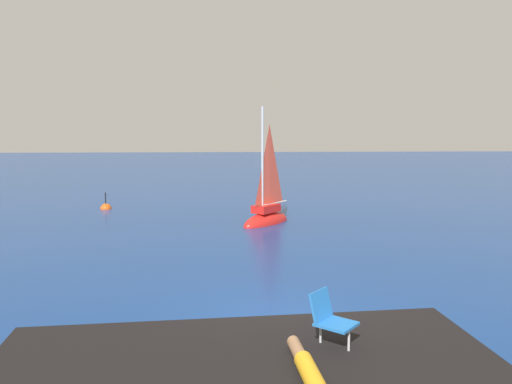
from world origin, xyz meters
TOP-DOWN VIEW (x-y plane):
  - ground_plane at (0.00, 0.00)m, footprint 160.00×160.00m
  - boulder_seaward at (-0.96, -1.88)m, footprint 1.01×1.19m
  - boulder_inland at (-2.48, -1.90)m, footprint 1.24×1.11m
  - sailboat_near at (0.65, 11.25)m, footprint 2.65×2.83m
  - person_sunbather at (-0.11, -4.39)m, footprint 0.31×1.76m
  - beach_chair at (0.36, -3.38)m, footprint 0.76×0.75m
  - marker_buoy at (-7.23, 15.76)m, footprint 0.56×0.56m

SIDE VIEW (x-z plane):
  - ground_plane at x=0.00m, z-range 0.00..0.00m
  - boulder_seaward at x=-0.96m, z-range -0.36..0.36m
  - boulder_inland at x=-2.48m, z-range -0.37..0.37m
  - marker_buoy at x=-7.23m, z-range -0.56..0.57m
  - sailboat_near at x=0.65m, z-range -2.46..3.05m
  - person_sunbather at x=-0.11m, z-range 0.90..1.15m
  - beach_chair at x=0.36m, z-range 0.95..1.75m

